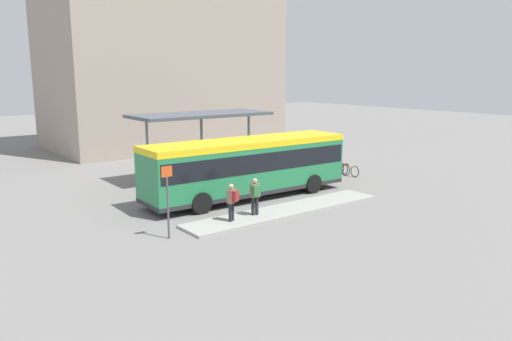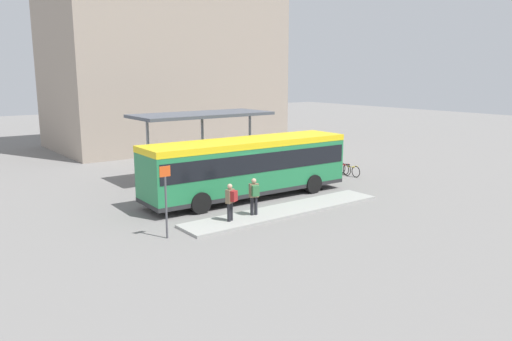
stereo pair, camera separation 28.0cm
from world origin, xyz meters
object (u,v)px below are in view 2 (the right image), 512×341
Objects in this scene: pedestrian_companion at (231,200)px; bicycle_yellow at (350,170)px; pedestrian_waiting at (254,194)px; bicycle_black at (336,166)px; bicycle_blue at (326,165)px; platform_sign at (166,199)px; city_bus at (247,164)px; potted_planter_near_shelter at (262,168)px; bicycle_red at (342,168)px.

pedestrian_companion reaches higher than bicycle_yellow.
pedestrian_waiting reaches higher than bicycle_yellow.
bicycle_blue is (-0.16, 0.70, 0.01)m from bicycle_black.
bicycle_blue is at bearing 15.75° from bicycle_black.
pedestrian_companion is 12.78m from bicycle_blue.
bicycle_blue is at bearing 22.53° from platform_sign.
city_bus is 6.24× the size of bicycle_black.
potted_planter_near_shelter is at bearing 33.49° from platform_sign.
city_bus is 8.67m from bicycle_black.
pedestrian_companion is 12.19m from bicycle_red.
potted_planter_near_shelter is at bearing -69.58° from pedestrian_companion.
bicycle_black is 5.26m from potted_planter_near_shelter.
bicycle_yellow is (8.17, 0.58, -1.39)m from city_bus.
pedestrian_waiting reaches higher than potted_planter_near_shelter.
pedestrian_companion is at bearing 111.28° from pedestrian_waiting.
potted_planter_near_shelter is (5.03, 5.97, -0.32)m from pedestrian_waiting.
pedestrian_companion is at bearing 125.82° from bicycle_blue.
bicycle_red is (8.16, 1.28, -1.36)m from city_bus.
bicycle_red is at bearing -172.03° from bicycle_blue.
city_bus is 8.31m from bicycle_yellow.
bicycle_black is at bearing -10.12° from potted_planter_near_shelter.
platform_sign is at bearing 120.96° from bicycle_blue.
platform_sign reaches higher than bicycle_red.
bicycle_red is 15.06m from platform_sign.
city_bus is 6.69× the size of pedestrian_waiting.
pedestrian_waiting reaches higher than bicycle_red.
bicycle_blue reaches higher than bicycle_yellow.
pedestrian_companion reaches higher than bicycle_red.
potted_planter_near_shelter reaches higher than bicycle_blue.
pedestrian_companion is at bearing 116.85° from bicycle_black.
bicycle_black is at bearing 15.07° from city_bus.
pedestrian_companion is (-3.17, -3.19, -0.71)m from city_bus.
bicycle_black is (11.50, 5.17, -0.65)m from pedestrian_companion.
bicycle_blue is (11.34, 5.87, -0.65)m from pedestrian_companion.
potted_planter_near_shelter is (-5.00, 0.22, 0.35)m from bicycle_blue.
city_bus reaches higher than potted_planter_near_shelter.
bicycle_yellow is 1.41m from bicycle_black.
bicycle_blue is 15.55m from platform_sign.
platform_sign is (-14.48, -5.24, 1.18)m from bicycle_black.
platform_sign is at bearing -150.42° from city_bus.
bicycle_yellow is 1.15× the size of potted_planter_near_shelter.
bicycle_red is 0.98× the size of bicycle_blue.
bicycle_yellow is at bearing -95.09° from pedestrian_companion.
platform_sign reaches higher than pedestrian_companion.
bicycle_blue is 0.63× the size of platform_sign.
bicycle_blue is at bearing -172.35° from bicycle_red.
bicycle_yellow is 0.94× the size of bicycle_red.
bicycle_yellow is 14.88m from platform_sign.
pedestrian_companion is 0.90× the size of bicycle_blue.
pedestrian_waiting is 7.81m from potted_planter_near_shelter.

